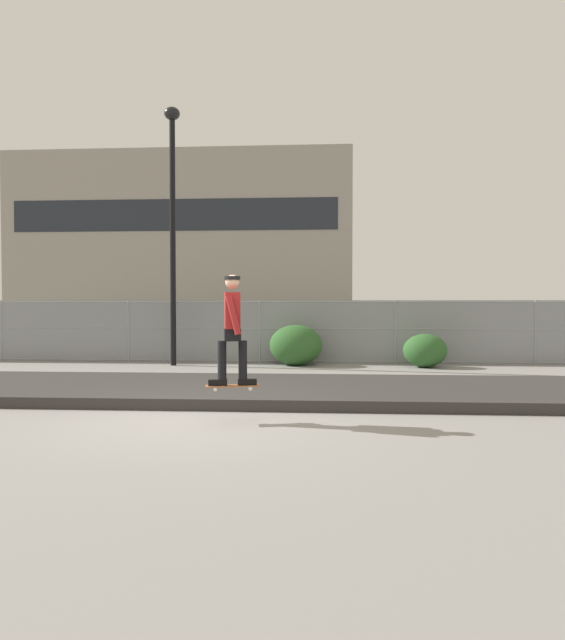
% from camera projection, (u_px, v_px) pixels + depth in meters
% --- Properties ---
extents(ground_plane, '(120.00, 120.00, 0.00)m').
position_uv_depth(ground_plane, '(200.00, 422.00, 8.66)').
color(ground_plane, gray).
extents(gravel_berm, '(17.94, 3.50, 0.20)m').
position_uv_depth(gravel_berm, '(228.00, 389.00, 11.20)').
color(gravel_berm, '#33302D').
rests_on(gravel_berm, ground_plane).
extents(skateboard, '(0.82, 0.36, 0.07)m').
position_uv_depth(skateboard, '(233.00, 386.00, 8.59)').
color(skateboard, '#9E5B33').
extents(skater, '(0.73, 0.61, 1.65)m').
position_uv_depth(skater, '(232.00, 323.00, 8.57)').
color(skater, black).
rests_on(skater, skateboard).
extents(chain_fence, '(23.86, 0.06, 1.85)m').
position_uv_depth(chain_fence, '(260.00, 331.00, 17.03)').
color(chain_fence, gray).
rests_on(chain_fence, ground_plane).
extents(street_lamp, '(0.44, 0.44, 7.27)m').
position_uv_depth(street_lamp, '(173.00, 207.00, 16.24)').
color(street_lamp, black).
rests_on(street_lamp, ground_plane).
extents(parked_car_near, '(4.53, 2.21, 1.66)m').
position_uv_depth(parked_car_near, '(180.00, 329.00, 20.95)').
color(parked_car_near, navy).
rests_on(parked_car_near, ground_plane).
extents(library_building, '(28.23, 12.64, 14.01)m').
position_uv_depth(library_building, '(191.00, 244.00, 51.81)').
color(library_building, gray).
rests_on(library_building, ground_plane).
extents(shrub_left, '(1.49, 1.22, 1.15)m').
position_uv_depth(shrub_left, '(296.00, 345.00, 16.35)').
color(shrub_left, '#2D5B28').
rests_on(shrub_left, ground_plane).
extents(shrub_center, '(1.20, 0.98, 0.93)m').
position_uv_depth(shrub_center, '(425.00, 351.00, 15.86)').
color(shrub_center, '#2D5B28').
rests_on(shrub_center, ground_plane).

